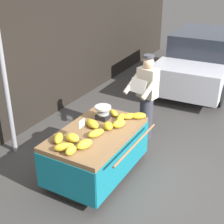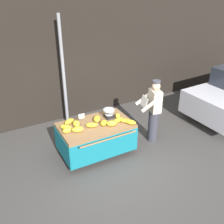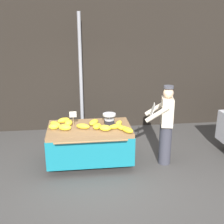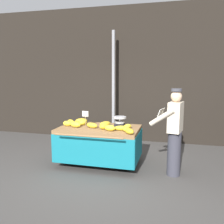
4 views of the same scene
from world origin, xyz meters
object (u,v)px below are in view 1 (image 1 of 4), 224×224
vendor_person (146,97)px  banana_bunch_2 (108,126)px  banana_bunch_10 (84,144)px  banana_bunch_8 (130,116)px  banana_bunch_4 (64,147)px  banana_bunch_6 (138,116)px  banana_bunch_9 (73,138)px  price_sign (82,126)px  banana_bunch_11 (96,133)px  banana_cart (96,143)px  street_pole (3,71)px  banana_bunch_5 (114,113)px  banana_bunch_3 (119,124)px  weighing_scale (103,113)px  banana_bunch_7 (71,150)px  banana_bunch_0 (121,118)px  parked_car (201,59)px  banana_bunch_12 (58,138)px  banana_bunch_1 (92,124)px

vendor_person → banana_bunch_2: bearing=178.4°
banana_bunch_10 → banana_bunch_8: bearing=-7.0°
banana_bunch_4 → banana_bunch_6: bearing=-18.9°
banana_bunch_2 → banana_bunch_9: banana_bunch_9 is taller
banana_bunch_6 → price_sign: bearing=157.9°
banana_bunch_10 → banana_bunch_11: bearing=5.1°
banana_bunch_2 → banana_bunch_4: banana_bunch_4 is taller
banana_cart → vendor_person: 1.61m
street_pole → banana_bunch_5: size_ratio=15.69×
banana_bunch_3 → weighing_scale: bearing=72.0°
banana_bunch_10 → banana_bunch_7: bearing=161.3°
banana_bunch_5 → banana_bunch_6: 0.44m
vendor_person → banana_bunch_11: bearing=177.0°
banana_bunch_5 → banana_bunch_9: banana_bunch_9 is taller
banana_bunch_2 → banana_bunch_7: 0.89m
banana_bunch_0 → parked_car: 4.55m
banana_bunch_12 → parked_car: bearing=-6.3°
banana_cart → vendor_person: bearing=-6.3°
weighing_scale → banana_bunch_10: (-0.93, -0.24, -0.06)m
banana_cart → banana_bunch_4: (-0.70, 0.10, 0.28)m
banana_bunch_7 → banana_bunch_8: bearing=-9.0°
banana_bunch_3 → banana_bunch_5: banana_bunch_3 is taller
weighing_scale → banana_bunch_5: size_ratio=1.39×
banana_bunch_3 → vendor_person: 1.27m
price_sign → banana_bunch_1: bearing=12.1°
banana_bunch_4 → banana_bunch_8: bearing=-14.7°
banana_bunch_7 → banana_bunch_9: (0.30, 0.18, 0.00)m
street_pole → banana_bunch_9: 1.78m
weighing_scale → banana_bunch_8: bearing=-58.4°
banana_bunch_6 → banana_bunch_11: 0.92m
banana_cart → banana_bunch_3: 0.49m
banana_cart → banana_bunch_11: size_ratio=6.12×
banana_bunch_12 → banana_bunch_8: bearing=-25.8°
banana_bunch_3 → banana_bunch_9: size_ratio=1.04×
street_pole → banana_bunch_0: (0.65, -1.92, -0.69)m
street_pole → banana_bunch_0: bearing=-71.3°
banana_bunch_7 → weighing_scale: bearing=8.1°
weighing_scale → banana_bunch_2: (-0.28, -0.26, -0.06)m
weighing_scale → price_sign: bearing=-173.4°
street_pole → banana_bunch_3: street_pole is taller
banana_bunch_8 → banana_bunch_1: bearing=145.5°
banana_bunch_0 → banana_bunch_4: 1.26m
banana_bunch_10 → parked_car: size_ratio=0.07×
banana_cart → banana_bunch_8: banana_bunch_8 is taller
price_sign → banana_bunch_3: bearing=-24.2°
banana_cart → banana_bunch_10: size_ratio=6.69×
banana_bunch_3 → banana_bunch_12: (-0.85, 0.57, -0.00)m
banana_bunch_0 → vendor_person: size_ratio=0.17×
banana_bunch_9 → parked_car: 5.52m
banana_bunch_1 → banana_bunch_7: bearing=-168.4°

